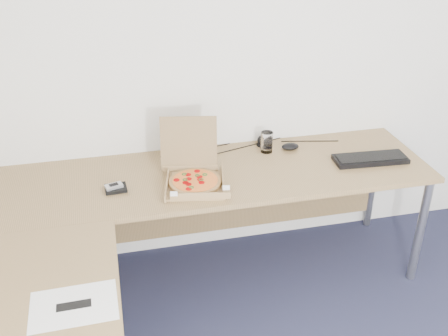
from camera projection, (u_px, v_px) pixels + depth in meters
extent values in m
cube|color=olive|center=(211.00, 175.00, 2.98)|extent=(2.50, 0.70, 0.03)
cylinder|color=gray|center=(373.00, 182.00, 3.65)|extent=(0.05, 0.05, 0.70)
cube|color=#A38051|center=(195.00, 185.00, 2.85)|extent=(0.31, 0.31, 0.01)
cube|color=#A38051|center=(189.00, 144.00, 2.92)|extent=(0.31, 0.06, 0.31)
cylinder|color=#B78347|center=(195.00, 183.00, 2.84)|extent=(0.28, 0.28, 0.02)
cylinder|color=red|center=(195.00, 180.00, 2.83)|extent=(0.24, 0.24, 0.00)
cylinder|color=white|center=(267.00, 142.00, 3.18)|extent=(0.07, 0.07, 0.13)
cube|color=black|center=(370.00, 159.00, 3.09)|extent=(0.44, 0.18, 0.03)
ellipsoid|color=black|center=(290.00, 146.00, 3.23)|extent=(0.11, 0.08, 0.04)
cube|color=black|center=(116.00, 188.00, 2.80)|extent=(0.12, 0.10, 0.02)
cube|color=#B2B5BA|center=(114.00, 186.00, 2.79)|extent=(0.10, 0.07, 0.02)
cube|color=white|center=(74.00, 306.00, 2.04)|extent=(0.34, 0.24, 0.00)
ellipsoid|color=black|center=(263.00, 140.00, 3.27)|extent=(0.08, 0.08, 0.07)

